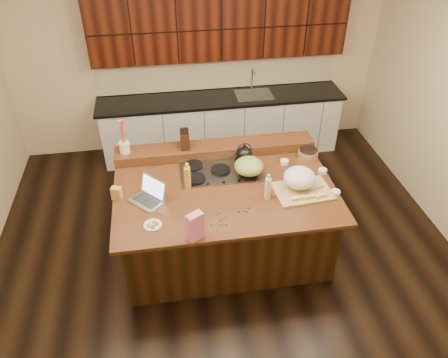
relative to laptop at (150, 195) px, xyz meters
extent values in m
cube|color=black|center=(0.81, 0.08, -0.99)|extent=(5.50, 5.00, 0.01)
cube|color=silver|center=(0.81, 0.08, 1.72)|extent=(5.50, 5.00, 0.01)
cube|color=beige|center=(0.81, 2.58, 0.37)|extent=(5.50, 0.01, 2.70)
cube|color=black|center=(0.81, 0.08, -0.54)|extent=(2.22, 1.42, 0.88)
cube|color=black|center=(0.81, 0.08, -0.08)|extent=(2.40, 1.60, 0.04)
cube|color=black|center=(0.81, 0.78, 0.00)|extent=(2.40, 0.30, 0.12)
cube|color=gray|center=(0.81, 0.38, -0.06)|extent=(0.92, 0.52, 0.02)
cylinder|color=black|center=(0.51, 0.51, -0.04)|extent=(0.22, 0.22, 0.03)
cylinder|color=black|center=(1.11, 0.51, -0.04)|extent=(0.22, 0.22, 0.03)
cylinder|color=black|center=(0.51, 0.25, -0.04)|extent=(0.22, 0.22, 0.03)
cylinder|color=black|center=(1.11, 0.25, -0.04)|extent=(0.22, 0.22, 0.03)
cylinder|color=black|center=(0.81, 0.38, -0.04)|extent=(0.22, 0.22, 0.03)
cube|color=silver|center=(1.11, 2.25, -0.53)|extent=(3.60, 0.62, 0.90)
cube|color=black|center=(1.11, 2.25, -0.06)|extent=(3.70, 0.66, 0.04)
cube|color=gray|center=(1.61, 2.25, -0.05)|extent=(0.55, 0.42, 0.01)
cylinder|color=gray|center=(1.61, 2.43, 0.14)|extent=(0.02, 0.02, 0.36)
cube|color=black|center=(1.11, 2.40, 0.97)|extent=(3.60, 0.34, 0.90)
cube|color=beige|center=(1.11, 2.56, 0.22)|extent=(3.60, 0.03, 0.50)
ellipsoid|color=black|center=(1.11, 0.51, 0.07)|extent=(0.21, 0.21, 0.17)
ellipsoid|color=olive|center=(1.11, 0.25, 0.07)|extent=(0.39, 0.39, 0.18)
cube|color=#B7B7BC|center=(-0.04, -0.04, -0.06)|extent=(0.40, 0.41, 0.02)
cube|color=black|center=(-0.04, -0.04, -0.05)|extent=(0.30, 0.30, 0.00)
cube|color=#B7B7BC|center=(0.05, 0.04, 0.06)|extent=(0.28, 0.30, 0.22)
cube|color=silver|center=(0.04, 0.04, 0.06)|extent=(0.25, 0.26, 0.19)
cylinder|color=gold|center=(0.41, 0.14, 0.07)|extent=(0.09, 0.09, 0.27)
cylinder|color=silver|center=(1.23, -0.17, 0.06)|extent=(0.08, 0.08, 0.25)
cube|color=tan|center=(1.63, -0.14, -0.05)|extent=(0.63, 0.48, 0.03)
ellipsoid|color=white|center=(1.60, -0.05, 0.07)|extent=(0.35, 0.35, 0.21)
cube|color=#EDD872|center=(1.52, -0.28, -0.02)|extent=(0.13, 0.03, 0.03)
cube|color=#EDD872|center=(1.65, -0.28, -0.02)|extent=(0.13, 0.03, 0.03)
cube|color=#EDD872|center=(1.78, -0.28, -0.02)|extent=(0.13, 0.03, 0.03)
cylinder|color=gray|center=(1.76, -0.16, -0.03)|extent=(0.23, 0.09, 0.01)
cylinder|color=white|center=(1.96, -0.23, -0.04)|extent=(0.12, 0.12, 0.04)
cylinder|color=white|center=(1.96, 0.18, -0.04)|extent=(0.12, 0.12, 0.04)
cylinder|color=white|center=(1.58, 0.42, -0.04)|extent=(0.12, 0.12, 0.04)
cylinder|color=#996B3F|center=(1.89, 0.51, -0.02)|extent=(0.25, 0.25, 0.09)
cone|color=silver|center=(1.80, -0.24, -0.03)|extent=(0.09, 0.09, 0.07)
cube|color=pink|center=(0.41, -0.65, 0.08)|extent=(0.18, 0.15, 0.29)
cylinder|color=white|center=(0.01, -0.41, -0.06)|extent=(0.23, 0.23, 0.01)
cube|color=#BD8042|center=(-0.34, 0.06, 0.01)|extent=(0.12, 0.10, 0.15)
cylinder|color=white|center=(-0.26, 0.78, 0.13)|extent=(0.14, 0.14, 0.14)
cube|color=black|center=(0.44, 0.78, 0.16)|extent=(0.11, 0.17, 0.21)
ellipsoid|color=red|center=(0.68, -0.45, -0.05)|extent=(0.02, 0.02, 0.02)
ellipsoid|color=#198C26|center=(0.70, -0.33, -0.05)|extent=(0.02, 0.02, 0.02)
ellipsoid|color=red|center=(0.89, -0.35, -0.05)|extent=(0.02, 0.02, 0.02)
ellipsoid|color=#198C26|center=(0.73, -0.42, -0.05)|extent=(0.02, 0.02, 0.02)
ellipsoid|color=red|center=(0.66, -0.36, -0.05)|extent=(0.02, 0.02, 0.02)
ellipsoid|color=#198C26|center=(0.98, -0.36, -0.05)|extent=(0.02, 0.02, 0.02)
ellipsoid|color=red|center=(0.95, -0.35, -0.05)|extent=(0.02, 0.02, 0.02)
ellipsoid|color=#198C26|center=(0.96, -0.35, -0.05)|extent=(0.02, 0.02, 0.02)
ellipsoid|color=red|center=(1.00, -0.31, -0.05)|extent=(0.02, 0.02, 0.02)
ellipsoid|color=#198C26|center=(0.58, -0.49, -0.05)|extent=(0.02, 0.02, 0.02)
ellipsoid|color=red|center=(0.73, -0.52, -0.05)|extent=(0.02, 0.02, 0.02)
ellipsoid|color=#198C26|center=(0.68, -0.52, -0.05)|extent=(0.02, 0.02, 0.02)
camera|label=1|loc=(0.20, -3.65, 2.85)|focal=35.00mm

